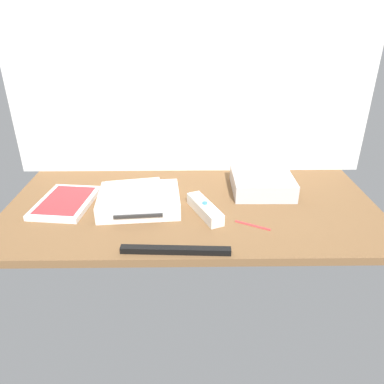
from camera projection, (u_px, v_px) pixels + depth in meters
ground_plane at (192, 208)px, 98.15cm from camera, size 100.00×48.00×2.00cm
back_wall at (191, 69)px, 105.44cm from camera, size 110.00×1.20×64.00cm
game_console at (139, 200)px, 95.47cm from camera, size 22.26×17.82×4.40cm
mini_computer at (262, 182)px, 104.68cm from camera, size 17.20×17.20×5.30cm
game_case at (66, 202)px, 97.65cm from camera, size 15.70×20.44×1.56cm
remote_wand at (205, 209)px, 92.83cm from camera, size 9.18×15.01×3.40cm
remote_classic_pad at (133, 189)px, 94.44cm from camera, size 15.61×10.47×2.40cm
sensor_bar at (176, 250)px, 78.03cm from camera, size 24.06×2.96×1.40cm
stylus_pen at (253, 224)px, 88.14cm from camera, size 8.26×4.88×0.70cm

